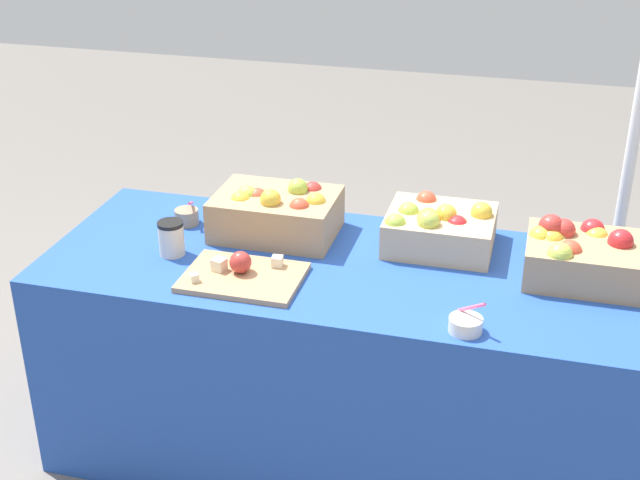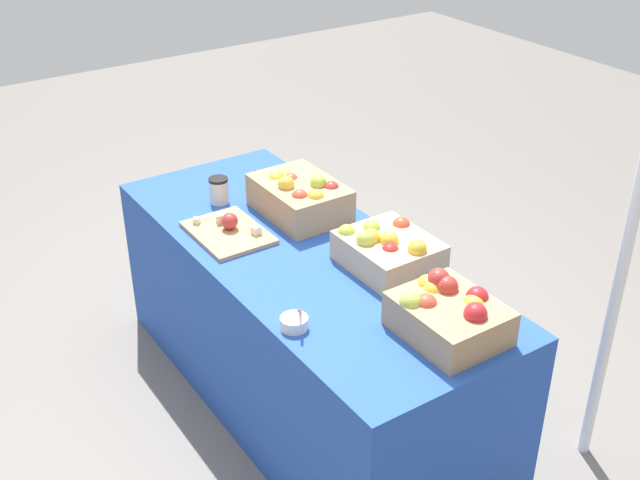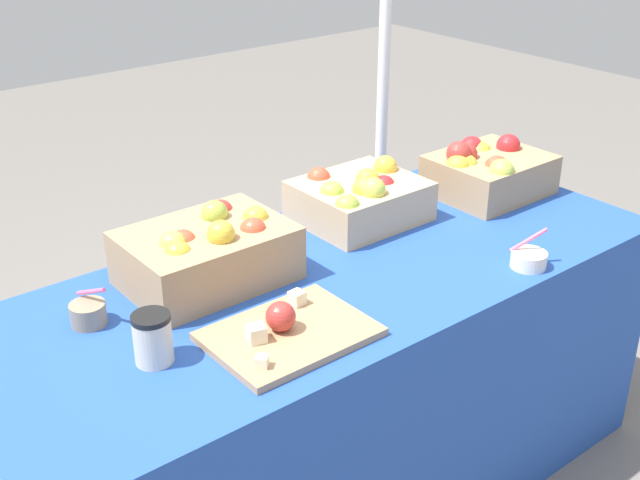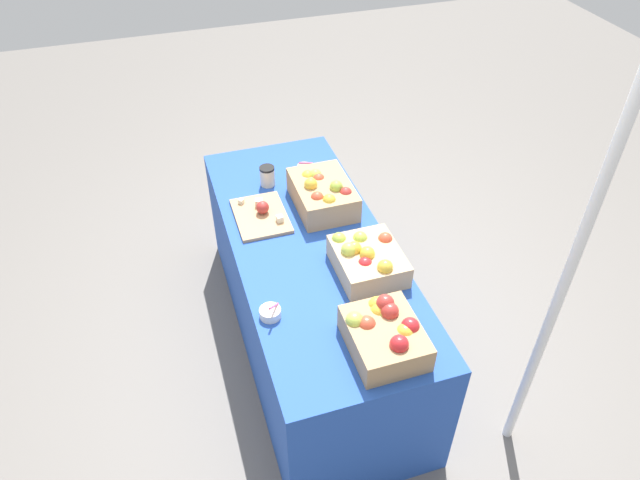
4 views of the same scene
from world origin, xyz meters
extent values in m
cube|color=#234CAD|center=(0.00, 0.00, 0.37)|extent=(1.90, 0.76, 0.74)
cube|color=tan|center=(0.73, 0.09, 0.80)|extent=(0.34, 0.28, 0.12)
sphere|color=gold|center=(0.60, 0.11, 0.85)|extent=(0.08, 0.08, 0.08)
sphere|color=#99B742|center=(0.62, 0.10, 0.84)|extent=(0.08, 0.08, 0.08)
sphere|color=red|center=(0.75, 0.19, 0.86)|extent=(0.08, 0.08, 0.08)
sphere|color=gold|center=(0.76, 0.17, 0.84)|extent=(0.08, 0.08, 0.08)
sphere|color=#B2C64C|center=(0.66, -0.01, 0.86)|extent=(0.08, 0.08, 0.08)
sphere|color=red|center=(0.83, 0.11, 0.87)|extent=(0.08, 0.08, 0.08)
sphere|color=#B2332D|center=(0.66, 0.14, 0.87)|extent=(0.08, 0.08, 0.08)
sphere|color=#99B742|center=(0.65, 0.13, 0.85)|extent=(0.08, 0.08, 0.08)
sphere|color=gold|center=(0.63, 0.11, 0.85)|extent=(0.08, 0.08, 0.08)
sphere|color=#D14C33|center=(0.68, 0.03, 0.85)|extent=(0.08, 0.08, 0.08)
sphere|color=#B2332D|center=(0.62, 0.13, 0.88)|extent=(0.08, 0.08, 0.08)
cube|color=tan|center=(0.28, 0.20, 0.80)|extent=(0.34, 0.30, 0.12)
sphere|color=#B2C64C|center=(0.25, 0.11, 0.87)|extent=(0.07, 0.07, 0.07)
sphere|color=#D14C33|center=(0.21, 0.31, 0.85)|extent=(0.07, 0.07, 0.07)
sphere|color=#99B742|center=(0.15, 0.10, 0.85)|extent=(0.07, 0.07, 0.07)
sphere|color=#99B742|center=(0.17, 0.20, 0.85)|extent=(0.07, 0.07, 0.07)
sphere|color=gold|center=(0.25, 0.14, 0.86)|extent=(0.07, 0.07, 0.07)
sphere|color=gold|center=(0.41, 0.23, 0.86)|extent=(0.07, 0.07, 0.07)
sphere|color=red|center=(0.14, 0.10, 0.83)|extent=(0.07, 0.07, 0.07)
sphere|color=red|center=(0.34, 0.16, 0.84)|extent=(0.07, 0.07, 0.07)
sphere|color=gold|center=(0.30, 0.18, 0.86)|extent=(0.07, 0.07, 0.07)
cube|color=tan|center=(-0.27, 0.15, 0.81)|extent=(0.40, 0.29, 0.14)
sphere|color=#D14C33|center=(-0.17, 0.09, 0.87)|extent=(0.07, 0.07, 0.07)
sphere|color=gold|center=(-0.37, 0.10, 0.87)|extent=(0.07, 0.07, 0.07)
sphere|color=#99B742|center=(-0.21, 0.21, 0.89)|extent=(0.07, 0.07, 0.07)
sphere|color=#D14C33|center=(-0.33, 0.15, 0.87)|extent=(0.07, 0.07, 0.07)
sphere|color=gold|center=(-0.26, 0.09, 0.89)|extent=(0.07, 0.07, 0.07)
sphere|color=#B2C64C|center=(-0.21, 0.22, 0.86)|extent=(0.07, 0.07, 0.07)
sphere|color=#B2C64C|center=(-0.36, 0.14, 0.87)|extent=(0.07, 0.07, 0.07)
sphere|color=#B2332D|center=(-0.16, 0.24, 0.87)|extent=(0.07, 0.07, 0.07)
sphere|color=gold|center=(-0.12, 0.14, 0.87)|extent=(0.07, 0.07, 0.07)
cube|color=tan|center=(-0.27, -0.19, 0.75)|extent=(0.36, 0.26, 0.02)
sphere|color=#B2332D|center=(-0.28, -0.17, 0.79)|extent=(0.07, 0.07, 0.07)
cube|color=beige|center=(-0.35, -0.18, 0.78)|extent=(0.05, 0.05, 0.04)
cube|color=beige|center=(-0.18, -0.11, 0.77)|extent=(0.04, 0.04, 0.03)
cube|color=beige|center=(-0.39, -0.26, 0.77)|extent=(0.04, 0.04, 0.03)
cylinder|color=silver|center=(0.42, -0.31, 0.76)|extent=(0.09, 0.09, 0.04)
cylinder|color=#EA598C|center=(0.43, -0.29, 0.81)|extent=(0.08, 0.06, 0.07)
cylinder|color=gray|center=(-0.59, 0.15, 0.77)|extent=(0.08, 0.08, 0.05)
cylinder|color=#EA598C|center=(-0.57, 0.15, 0.82)|extent=(0.04, 0.09, 0.05)
cylinder|color=beige|center=(-0.54, -0.08, 0.79)|extent=(0.08, 0.08, 0.10)
cylinder|color=black|center=(-0.54, -0.08, 0.85)|extent=(0.08, 0.08, 0.01)
cylinder|color=white|center=(0.88, 0.75, 1.10)|extent=(0.04, 0.04, 2.19)
camera|label=1|loc=(0.57, -2.39, 2.02)|focal=49.13mm
camera|label=2|loc=(2.27, -1.44, 2.30)|focal=44.90mm
camera|label=3|loc=(-1.17, -1.43, 1.73)|focal=45.60mm
camera|label=4|loc=(2.10, -0.62, 2.62)|focal=32.61mm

